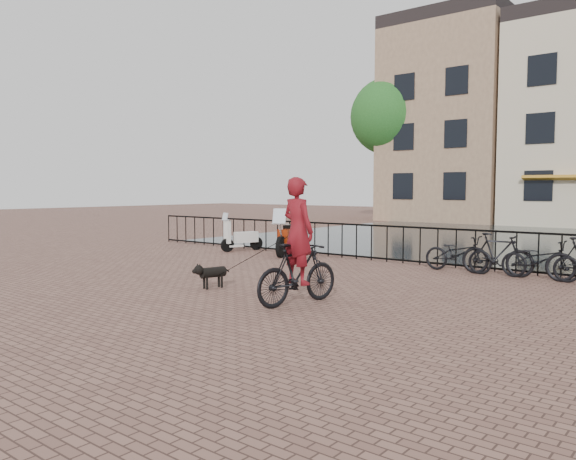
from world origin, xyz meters
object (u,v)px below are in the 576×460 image
Objects in this scene: cyclist at (298,248)px; scooter at (242,231)px; motorcycle at (289,231)px; dog at (213,275)px.

cyclist reaches higher than scooter.
motorcycle is at bearing 21.24° from scooter.
scooter is (-4.34, 5.39, 0.39)m from dog.
motorcycle is 1.88m from scooter.
cyclist is 8.71m from scooter.
scooter is at bearing 141.65° from dog.
scooter reaches higher than dog.
motorcycle is (-2.47, 5.54, 0.48)m from dog.
scooter is (-1.87, -0.15, -0.10)m from motorcycle.
dog is at bearing 6.10° from cyclist.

